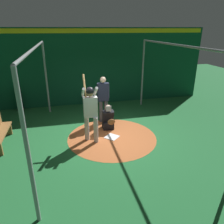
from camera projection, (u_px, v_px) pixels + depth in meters
name	position (u px, v px, depth m)	size (l,w,h in m)	color
ground_plane	(112.00, 137.00, 7.46)	(27.19, 27.19, 0.00)	#216633
dirt_circle	(112.00, 137.00, 7.45)	(3.09, 3.09, 0.01)	#B76033
home_plate	(112.00, 137.00, 7.45)	(0.42, 0.42, 0.01)	white
batter	(90.00, 109.00, 6.82)	(0.68, 0.49, 2.20)	#BCBCC0
catcher	(108.00, 120.00, 7.95)	(0.58, 0.40, 0.96)	black
umpire	(103.00, 97.00, 8.36)	(0.23, 0.49, 1.84)	#4C4C51
back_wall	(94.00, 67.00, 10.28)	(0.23, 11.19, 3.60)	#0F472D
cage_frame	(112.00, 75.00, 6.65)	(6.13, 4.49, 3.09)	gray
bat_rack	(20.00, 100.00, 9.79)	(0.58, 0.18, 1.05)	olive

